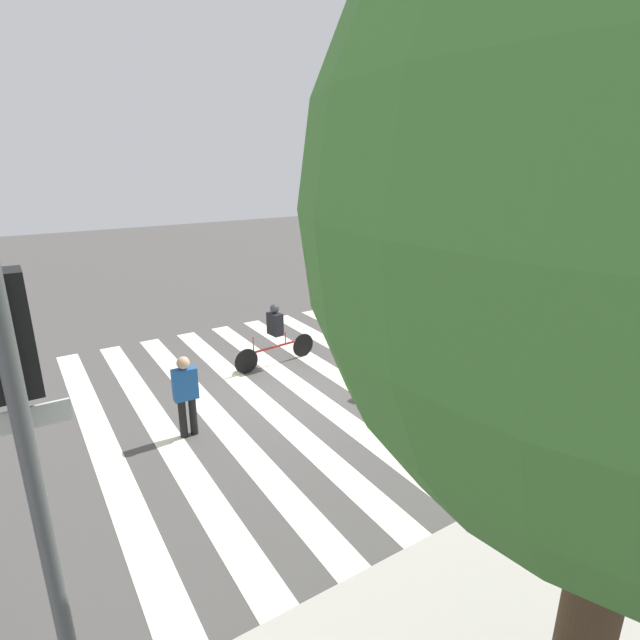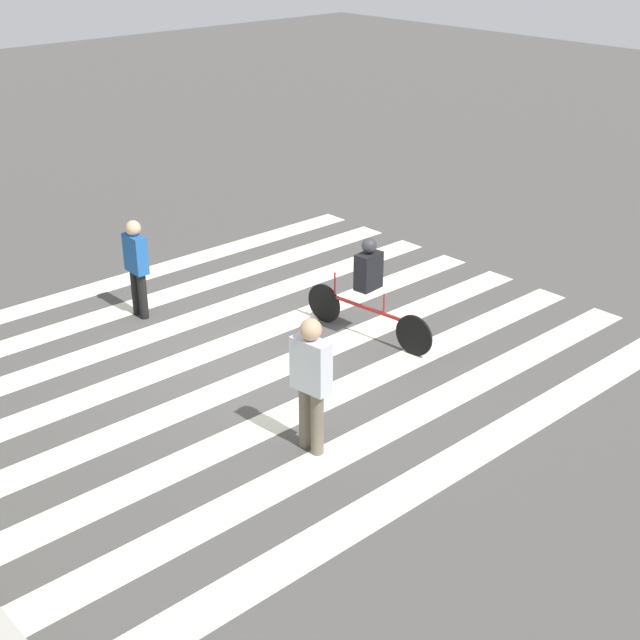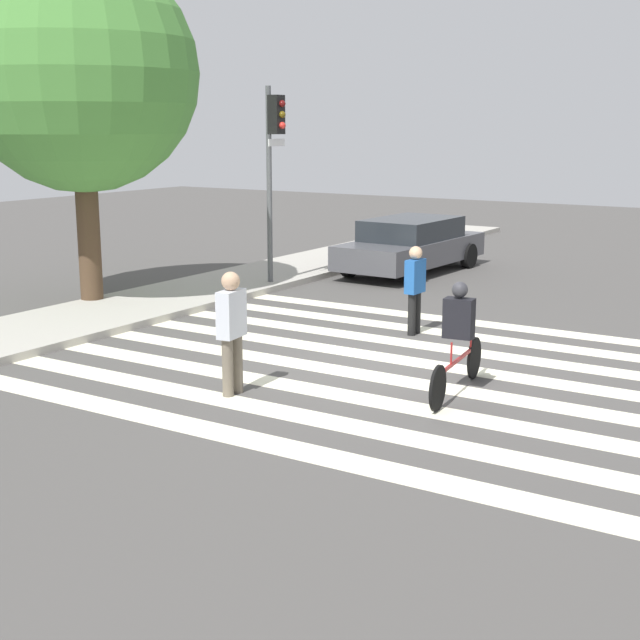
{
  "view_description": "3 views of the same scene",
  "coord_description": "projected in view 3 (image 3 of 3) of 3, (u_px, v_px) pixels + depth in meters",
  "views": [
    {
      "loc": [
        4.59,
        8.8,
        4.95
      ],
      "look_at": [
        -1.12,
        -0.19,
        1.47
      ],
      "focal_mm": 28.0,
      "sensor_mm": 36.0,
      "label": 1
    },
    {
      "loc": [
        -9.07,
        6.99,
        5.97
      ],
      "look_at": [
        -1.13,
        -0.19,
        0.88
      ],
      "focal_mm": 50.0,
      "sensor_mm": 36.0,
      "label": 2
    },
    {
      "loc": [
        -11.72,
        -6.26,
        3.65
      ],
      "look_at": [
        -0.74,
        0.66,
        0.8
      ],
      "focal_mm": 50.0,
      "sensor_mm": 36.0,
      "label": 3
    }
  ],
  "objects": [
    {
      "name": "ground_plane",
      "position": [
        382.0,
        367.0,
        13.73
      ],
      "size": [
        60.0,
        60.0,
        0.0
      ],
      "primitive_type": "plane",
      "color": "#4C4947"
    },
    {
      "name": "street_tree",
      "position": [
        80.0,
        73.0,
        17.42
      ],
      "size": [
        4.7,
        4.7,
        7.01
      ],
      "color": "#4C3826",
      "rests_on": "ground_plane"
    },
    {
      "name": "traffic_light",
      "position": [
        274.0,
        148.0,
        19.68
      ],
      "size": [
        0.6,
        0.5,
        4.49
      ],
      "color": "#515456",
      "rests_on": "ground_plane"
    },
    {
      "name": "sidewalk_curb",
      "position": [
        93.0,
        317.0,
        16.97
      ],
      "size": [
        36.0,
        2.5,
        0.14
      ],
      "color": "#ADA89E",
      "rests_on": "ground_plane"
    },
    {
      "name": "pedestrian_adult_yellow_jacket",
      "position": [
        232.0,
        326.0,
        12.13
      ],
      "size": [
        0.5,
        0.27,
        1.72
      ],
      "rotation": [
        0.0,
        0.0,
        0.13
      ],
      "color": "#6B6051",
      "rests_on": "ground_plane"
    },
    {
      "name": "car_parked_silver_sedan",
      "position": [
        411.0,
        245.0,
        22.39
      ],
      "size": [
        4.82,
        2.15,
        1.37
      ],
      "rotation": [
        0.0,
        0.0,
        -0.04
      ],
      "color": "#4C4C51",
      "rests_on": "ground_plane"
    },
    {
      "name": "crosswalk_stripes",
      "position": [
        382.0,
        367.0,
        13.73
      ],
      "size": [
        7.9,
        10.0,
        0.01
      ],
      "color": "#F2EDCC",
      "rests_on": "ground_plane"
    },
    {
      "name": "cyclist_near_curb",
      "position": [
        458.0,
        333.0,
        12.18
      ],
      "size": [
        2.31,
        0.43,
        1.58
      ],
      "rotation": [
        0.0,
        0.0,
        0.12
      ],
      "color": "black",
      "rests_on": "ground_plane"
    },
    {
      "name": "pedestrian_adult_tall_backpack",
      "position": [
        415.0,
        285.0,
        15.69
      ],
      "size": [
        0.45,
        0.23,
        1.58
      ],
      "rotation": [
        0.0,
        0.0,
        -0.04
      ],
      "color": "black",
      "rests_on": "ground_plane"
    }
  ]
}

